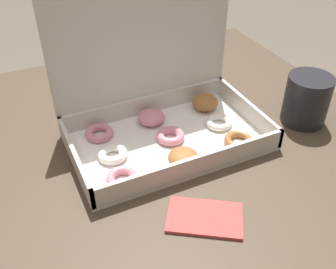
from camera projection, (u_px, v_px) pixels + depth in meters
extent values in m
cube|color=#4C3D2D|center=(158.00, 145.00, 0.82)|extent=(0.94, 0.87, 0.03)
cylinder|color=#4C3D2D|center=(220.00, 136.00, 1.48)|extent=(0.06, 0.06, 0.73)
cube|color=white|center=(168.00, 141.00, 0.80)|extent=(0.39, 0.23, 0.01)
cube|color=beige|center=(195.00, 166.00, 0.71)|extent=(0.39, 0.01, 0.04)
cube|color=beige|center=(146.00, 105.00, 0.87)|extent=(0.39, 0.01, 0.04)
cube|color=beige|center=(75.00, 158.00, 0.72)|extent=(0.01, 0.23, 0.04)
cube|color=beige|center=(247.00, 110.00, 0.85)|extent=(0.01, 0.23, 0.04)
cube|color=beige|center=(142.00, 44.00, 0.79)|extent=(0.39, 0.01, 0.24)
torus|color=pink|center=(122.00, 178.00, 0.70)|extent=(0.06, 0.06, 0.02)
ellipsoid|color=#9E6633|center=(183.00, 158.00, 0.74)|extent=(0.06, 0.06, 0.03)
torus|color=#9E6633|center=(239.00, 140.00, 0.79)|extent=(0.06, 0.06, 0.01)
torus|color=white|center=(113.00, 154.00, 0.75)|extent=(0.06, 0.06, 0.02)
torus|color=pink|center=(170.00, 136.00, 0.80)|extent=(0.06, 0.06, 0.02)
torus|color=white|center=(219.00, 122.00, 0.84)|extent=(0.06, 0.06, 0.01)
torus|color=pink|center=(99.00, 133.00, 0.81)|extent=(0.06, 0.06, 0.02)
ellipsoid|color=pink|center=(151.00, 117.00, 0.84)|extent=(0.06, 0.06, 0.03)
ellipsoid|color=#9E6633|center=(205.00, 102.00, 0.88)|extent=(0.06, 0.06, 0.03)
cylinder|color=#232328|center=(307.00, 100.00, 0.84)|extent=(0.09, 0.09, 0.11)
cylinder|color=black|center=(312.00, 79.00, 0.81)|extent=(0.08, 0.08, 0.01)
cube|color=#CC4C47|center=(205.00, 217.00, 0.64)|extent=(0.14, 0.13, 0.01)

